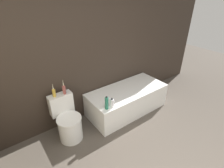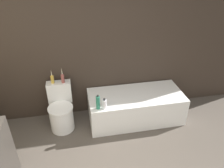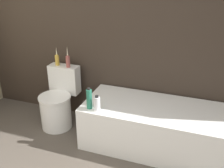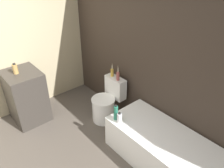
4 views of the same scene
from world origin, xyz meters
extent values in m
cube|color=#332821|center=(0.00, 2.18, 1.30)|extent=(6.40, 0.06, 2.60)
cube|color=white|center=(0.79, 1.77, 0.25)|extent=(1.58, 0.72, 0.50)
cube|color=#B7BCC6|center=(0.79, 1.77, 0.49)|extent=(1.38, 0.52, 0.01)
cylinder|color=white|center=(-0.46, 1.74, 0.20)|extent=(0.38, 0.38, 0.41)
cylinder|color=white|center=(-0.46, 1.74, 0.42)|extent=(0.40, 0.40, 0.02)
cube|color=white|center=(-0.46, 2.01, 0.55)|extent=(0.39, 0.16, 0.36)
cylinder|color=gold|center=(-0.54, 2.01, 0.80)|extent=(0.05, 0.05, 0.13)
sphere|color=gold|center=(-0.54, 2.01, 0.86)|extent=(0.03, 0.03, 0.03)
cone|color=beige|center=(-0.54, 2.01, 0.92)|extent=(0.02, 0.02, 0.11)
cylinder|color=#994C47|center=(-0.38, 1.99, 0.80)|extent=(0.05, 0.05, 0.14)
sphere|color=#994C47|center=(-0.38, 1.99, 0.87)|extent=(0.03, 0.03, 0.03)
cone|color=beige|center=(-0.38, 1.99, 0.93)|extent=(0.02, 0.02, 0.13)
cylinder|color=#267259|center=(0.11, 1.51, 0.61)|extent=(0.06, 0.06, 0.22)
cylinder|color=black|center=(0.11, 1.51, 0.72)|extent=(0.03, 0.03, 0.02)
cylinder|color=silver|center=(0.21, 1.50, 0.57)|extent=(0.07, 0.07, 0.15)
cylinder|color=black|center=(0.21, 1.50, 0.66)|extent=(0.04, 0.04, 0.02)
camera|label=1|loc=(-1.19, -0.38, 2.26)|focal=28.00mm
camera|label=2|loc=(-0.19, -1.13, 2.50)|focal=35.00mm
camera|label=3|loc=(1.16, -0.70, 1.88)|focal=42.00mm
camera|label=4|loc=(1.89, -0.07, 2.49)|focal=35.00mm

